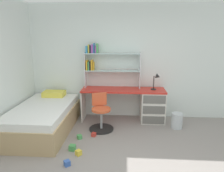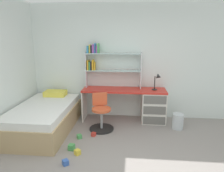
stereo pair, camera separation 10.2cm
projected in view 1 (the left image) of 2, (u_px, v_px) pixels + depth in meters
name	position (u px, v px, depth m)	size (l,w,h in m)	color
room_shell	(59.00, 70.00, 3.77)	(5.48, 5.91, 2.70)	silver
desk	(145.00, 104.00, 4.82)	(1.92, 0.53, 0.76)	red
bookshelf_hutch	(104.00, 62.00, 4.80)	(1.30, 0.22, 1.04)	silver
desk_lamp	(157.00, 79.00, 4.63)	(0.20, 0.17, 0.38)	black
swivel_chair	(101.00, 116.00, 4.40)	(0.52, 0.52, 0.77)	black
bed_platform	(44.00, 118.00, 4.33)	(1.12, 1.93, 0.67)	tan
waste_bin	(177.00, 121.00, 4.48)	(0.24, 0.24, 0.33)	silver
toy_block_yellow_1	(78.00, 153.00, 3.47)	(0.09, 0.09, 0.09)	gold
toy_block_blue_2	(67.00, 163.00, 3.19)	(0.09, 0.09, 0.09)	#3860B7
toy_block_red_3	(94.00, 135.00, 4.12)	(0.08, 0.08, 0.08)	red
toy_block_green_4	(72.00, 148.00, 3.62)	(0.10, 0.10, 0.10)	#479E51
toy_block_green_5	(79.00, 137.00, 4.02)	(0.08, 0.08, 0.08)	#479E51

